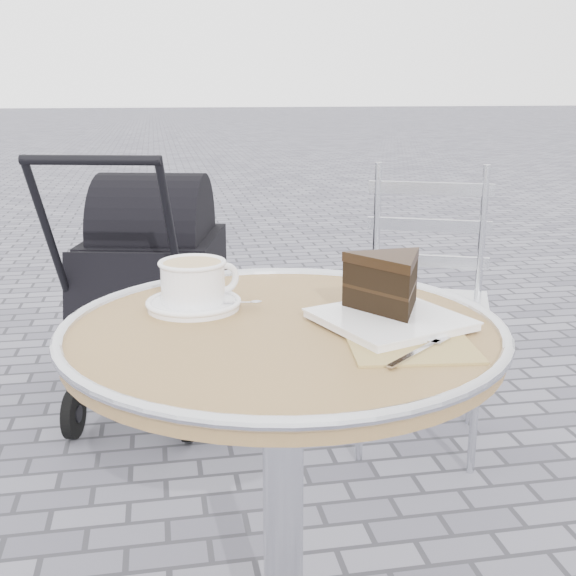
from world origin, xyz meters
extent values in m
cylinder|color=silver|center=(0.00, 0.00, 0.36)|extent=(0.07, 0.07, 0.67)
cylinder|color=tan|center=(0.00, 0.00, 0.71)|extent=(0.70, 0.70, 0.03)
torus|color=silver|center=(0.00, 0.00, 0.73)|extent=(0.72, 0.72, 0.02)
cylinder|color=white|center=(-0.14, 0.12, 0.74)|extent=(0.16, 0.16, 0.01)
cylinder|color=white|center=(-0.14, 0.12, 0.78)|extent=(0.14, 0.14, 0.07)
torus|color=white|center=(-0.08, 0.14, 0.78)|extent=(0.06, 0.03, 0.06)
cylinder|color=#CEB089|center=(-0.14, 0.12, 0.81)|extent=(0.10, 0.10, 0.01)
cube|color=#A4865A|center=(0.17, -0.11, 0.73)|extent=(0.20, 0.20, 0.00)
cube|color=white|center=(0.17, -0.03, 0.74)|extent=(0.26, 0.26, 0.01)
cylinder|color=silver|center=(0.38, 0.83, 0.22)|extent=(0.02, 0.02, 0.44)
cylinder|color=silver|center=(0.69, 0.70, 0.22)|extent=(0.02, 0.02, 0.44)
cylinder|color=silver|center=(0.51, 1.14, 0.22)|extent=(0.02, 0.02, 0.44)
cylinder|color=silver|center=(0.82, 1.01, 0.22)|extent=(0.02, 0.02, 0.44)
cube|color=silver|center=(0.60, 0.92, 0.45)|extent=(0.51, 0.51, 0.02)
cube|color=black|center=(-0.24, 1.36, 0.43)|extent=(0.51, 0.67, 0.36)
cylinder|color=black|center=(-0.36, 0.89, 0.92)|extent=(0.37, 0.11, 0.03)
cylinder|color=black|center=(-0.49, 1.14, 0.08)|extent=(0.07, 0.16, 0.16)
cylinder|color=black|center=(-0.12, 1.05, 0.08)|extent=(0.07, 0.16, 0.16)
cylinder|color=black|center=(-0.36, 1.67, 0.13)|extent=(0.09, 0.25, 0.25)
cylinder|color=black|center=(0.00, 1.58, 0.13)|extent=(0.09, 0.25, 0.25)
camera|label=1|loc=(-0.19, -1.09, 1.10)|focal=45.00mm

